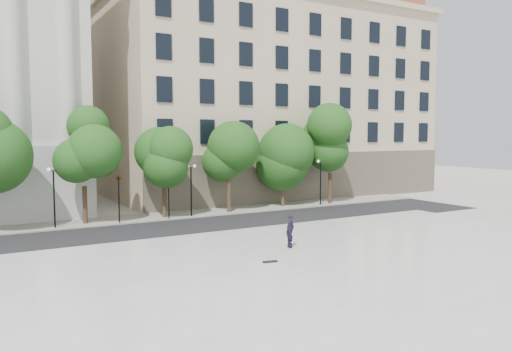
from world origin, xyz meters
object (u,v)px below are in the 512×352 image
at_px(traffic_light_east, 168,174).
at_px(skateboard, 270,262).
at_px(traffic_light_west, 118,177).
at_px(person_lying, 290,244).

xyz_separation_m(traffic_light_east, skateboard, (-0.90, -16.89, -3.22)).
xyz_separation_m(traffic_light_west, person_lying, (5.70, -14.73, -2.96)).
bearing_deg(skateboard, person_lying, 50.49).
height_order(person_lying, skateboard, person_lying).
distance_m(traffic_light_east, person_lying, 15.13).
xyz_separation_m(person_lying, skateboard, (-2.64, -2.16, -0.20)).
xyz_separation_m(traffic_light_west, traffic_light_east, (3.97, 0.00, 0.05)).
bearing_deg(person_lying, skateboard, -169.21).
relative_size(traffic_light_west, skateboard, 5.51).
distance_m(traffic_light_east, skateboard, 17.21).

